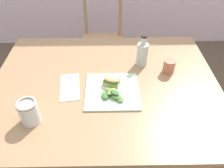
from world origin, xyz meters
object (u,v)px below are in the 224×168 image
(fork_on_napkin, at_px, (70,84))
(cup_extra_side, at_px, (169,66))
(mason_jar_iced_tea, at_px, (29,113))
(plate_lunch, at_px, (112,91))
(bottle_cold_brew, at_px, (142,55))
(chair_wooden_far, at_px, (102,41))
(dining_table, at_px, (106,96))
(sandwich_half_front, at_px, (111,81))

(fork_on_napkin, bearing_deg, cup_extra_side, 10.78)
(mason_jar_iced_tea, bearing_deg, plate_lunch, 26.59)
(plate_lunch, distance_m, mason_jar_iced_tea, 0.44)
(fork_on_napkin, distance_m, bottle_cold_brew, 0.47)
(chair_wooden_far, xyz_separation_m, cup_extra_side, (0.43, -0.86, 0.33))
(chair_wooden_far, height_order, mason_jar_iced_tea, chair_wooden_far)
(fork_on_napkin, bearing_deg, dining_table, 5.10)
(plate_lunch, distance_m, cup_extra_side, 0.38)
(dining_table, bearing_deg, cup_extra_side, 13.70)
(bottle_cold_brew, bearing_deg, sandwich_half_front, -133.15)
(dining_table, relative_size, cup_extra_side, 15.42)
(dining_table, height_order, plate_lunch, plate_lunch)
(fork_on_napkin, bearing_deg, sandwich_half_front, -2.91)
(chair_wooden_far, bearing_deg, mason_jar_iced_tea, -103.88)
(chair_wooden_far, xyz_separation_m, sandwich_half_front, (0.08, -0.98, 0.33))
(cup_extra_side, bearing_deg, chair_wooden_far, 116.42)
(fork_on_napkin, bearing_deg, chair_wooden_far, 81.03)
(bottle_cold_brew, bearing_deg, fork_on_napkin, -155.85)
(fork_on_napkin, height_order, cup_extra_side, cup_extra_side)
(dining_table, bearing_deg, chair_wooden_far, 92.85)
(chair_wooden_far, height_order, fork_on_napkin, chair_wooden_far)
(sandwich_half_front, bearing_deg, chair_wooden_far, 94.86)
(bottle_cold_brew, bearing_deg, chair_wooden_far, 109.42)
(chair_wooden_far, bearing_deg, bottle_cold_brew, -70.58)
(sandwich_half_front, distance_m, fork_on_napkin, 0.24)
(cup_extra_side, bearing_deg, mason_jar_iced_tea, -153.62)
(dining_table, bearing_deg, sandwich_half_front, -39.64)
(dining_table, distance_m, cup_extra_side, 0.42)
(bottle_cold_brew, height_order, cup_extra_side, bottle_cold_brew)
(mason_jar_iced_tea, bearing_deg, dining_table, 37.61)
(plate_lunch, height_order, bottle_cold_brew, bottle_cold_brew)
(dining_table, xyz_separation_m, sandwich_half_front, (0.04, -0.03, 0.15))
(dining_table, height_order, chair_wooden_far, chair_wooden_far)
(dining_table, xyz_separation_m, plate_lunch, (0.04, -0.07, 0.12))
(chair_wooden_far, distance_m, fork_on_napkin, 1.03)
(fork_on_napkin, relative_size, bottle_cold_brew, 0.91)
(sandwich_half_front, xyz_separation_m, cup_extra_side, (0.34, 0.12, 0.00))
(plate_lunch, bearing_deg, sandwich_half_front, 93.44)
(mason_jar_iced_tea, bearing_deg, cup_extra_side, 26.38)
(chair_wooden_far, relative_size, cup_extra_side, 10.35)
(chair_wooden_far, relative_size, bottle_cold_brew, 4.27)
(mason_jar_iced_tea, height_order, cup_extra_side, mason_jar_iced_tea)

